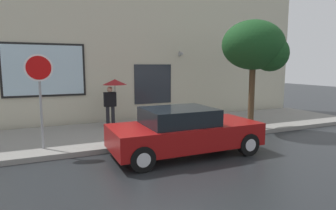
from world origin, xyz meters
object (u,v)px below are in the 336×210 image
object	(u,v)px
pedestrian_with_umbrella	(113,89)
stop_sign	(40,83)
street_tree	(257,47)
parked_car	(184,131)
fire_hydrant	(206,119)

from	to	relation	value
pedestrian_with_umbrella	stop_sign	distance (m)	3.51
street_tree	stop_sign	size ratio (longest dim) A/B	1.51
parked_car	fire_hydrant	xyz separation A→B (m)	(2.04, 2.09, -0.16)
parked_car	pedestrian_with_umbrella	bearing A→B (deg)	105.09
pedestrian_with_umbrella	parked_car	bearing A→B (deg)	-74.91
fire_hydrant	pedestrian_with_umbrella	world-z (taller)	pedestrian_with_umbrella
parked_car	street_tree	distance (m)	4.87
street_tree	stop_sign	distance (m)	7.65
pedestrian_with_umbrella	stop_sign	world-z (taller)	stop_sign
parked_car	stop_sign	distance (m)	4.30
pedestrian_with_umbrella	street_tree	xyz separation A→B (m)	(4.93, -2.47, 1.61)
fire_hydrant	street_tree	world-z (taller)	street_tree
parked_car	stop_sign	bearing A→B (deg)	155.45
fire_hydrant	street_tree	bearing A→B (deg)	-17.64
street_tree	pedestrian_with_umbrella	bearing A→B (deg)	153.42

